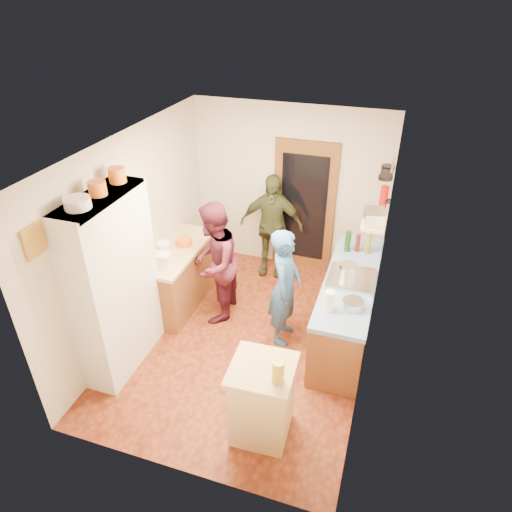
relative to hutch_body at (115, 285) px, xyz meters
The scene contains 44 objects.
floor 1.89m from the hutch_body, 31.61° to the left, with size 3.00×4.00×0.02m, color brown.
ceiling 2.15m from the hutch_body, 31.61° to the left, with size 3.00×4.00×0.02m, color silver.
wall_back 3.10m from the hutch_body, 65.17° to the left, with size 3.00×0.02×2.60m, color beige.
wall_front 1.79m from the hutch_body, 42.95° to the right, with size 3.00×0.02×2.60m, color beige.
wall_left 0.85m from the hutch_body, 104.71° to the left, with size 0.02×4.00×2.60m, color beige.
wall_right 2.93m from the hutch_body, 15.89° to the left, with size 0.02×4.00×2.60m, color beige.
door_frame 3.17m from the hutch_body, 60.77° to the left, with size 0.95×0.06×2.10m, color brown.
door_glass 3.14m from the hutch_body, 60.46° to the left, with size 0.70×0.02×1.70m, color black.
hutch_body is the anchor object (origin of this frame).
hutch_top_shelf 1.08m from the hutch_body, ahead, with size 0.40×1.14×0.04m, color silver.
plate_stack 1.19m from the hutch_body, 90.00° to the right, with size 0.25×0.25×0.11m, color white.
orange_pot_a 1.17m from the hutch_body, 90.00° to the left, with size 0.18×0.18×0.15m, color orange.
orange_pot_b 1.24m from the hutch_body, 90.00° to the left, with size 0.18×0.18×0.16m, color orange.
left_counter_base 1.42m from the hutch_body, 85.43° to the left, with size 0.60×1.40×0.85m, color brown.
left_counter_top 1.27m from the hutch_body, 85.43° to the left, with size 0.64×1.44×0.05m, color tan.
toaster 0.80m from the hutch_body, 79.14° to the left, with size 0.26×0.17×0.19m, color white.
kettle 1.05m from the hutch_body, 87.25° to the left, with size 0.18×0.18×0.20m, color white.
orange_bowl 1.40m from the hutch_body, 82.59° to the left, with size 0.22×0.22×0.10m, color orange.
chopping_board 1.81m from the hutch_body, 86.18° to the left, with size 0.30×0.22×0.03m, color tan.
right_counter_base 2.90m from the hutch_body, 27.47° to the left, with size 0.60×2.20×0.84m, color brown.
right_counter_top 2.83m from the hutch_body, 27.47° to the left, with size 0.62×2.22×0.06m, color #0E46AC.
hob 2.80m from the hutch_body, 26.61° to the left, with size 0.55×0.58×0.04m, color silver.
pot_on_hob 2.77m from the hutch_body, 27.87° to the left, with size 0.22×0.22×0.14m, color silver.
bottle_a 3.04m from the hutch_body, 39.30° to the left, with size 0.08×0.08×0.30m, color #143F14.
bottle_b 3.16m from the hutch_body, 38.33° to the left, with size 0.06×0.06×0.25m, color #591419.
bottle_c 3.27m from the hutch_body, 36.97° to the left, with size 0.09×0.09×0.35m, color olive.
paper_towel 2.42m from the hutch_body, 13.68° to the left, with size 0.11×0.11×0.25m, color white.
mixing_bowl 2.70m from the hutch_body, 14.97° to the left, with size 0.24×0.24×0.09m, color silver.
island_base 2.09m from the hutch_body, 15.13° to the right, with size 0.55×0.55×0.86m, color tan.
island_top 1.99m from the hutch_body, 15.13° to the right, with size 0.62×0.62×0.05m, color tan.
cutting_board 1.93m from the hutch_body, 14.15° to the right, with size 0.35×0.28×0.02m, color white.
oil_jar 2.19m from the hutch_body, 16.70° to the right, with size 0.12×0.12×0.24m, color #AD9E2D.
pan_rail 3.73m from the hutch_body, 40.11° to the left, with size 0.02×0.02×0.65m, color silver.
pan_hang_a 3.55m from the hutch_body, 38.53° to the left, with size 0.18×0.18×0.05m, color black.
pan_hang_b 3.67m from the hutch_body, 41.04° to the left, with size 0.16×0.16×0.05m, color black.
pan_hang_c 3.80m from the hutch_body, 43.36° to the left, with size 0.17×0.17×0.05m, color black.
wall_shelf 3.01m from the hutch_body, 25.09° to the left, with size 0.26×0.42×0.03m, color tan.
radio 3.03m from the hutch_body, 25.09° to the left, with size 0.22×0.30×0.15m, color silver.
ext_bracket 3.75m from the hutch_body, 42.07° to the left, with size 0.06×0.10×0.04m, color black.
fire_extinguisher 3.71m from the hutch_body, 42.69° to the left, with size 0.11×0.11×0.32m, color red.
picture_frame 1.22m from the hutch_body, 103.50° to the right, with size 0.03×0.25×0.30m, color gold.
person_hob 2.04m from the hutch_body, 28.48° to the left, with size 0.58×0.38×1.59m, color #2E548E.
person_left 1.43m from the hutch_body, 57.62° to the left, with size 0.83×0.64×1.70m, color #4A1726.
person_back 2.70m from the hutch_body, 64.94° to the left, with size 0.97×0.41×1.66m, color #343B20.
Camera 1 is at (1.53, -4.32, 4.08)m, focal length 32.00 mm.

